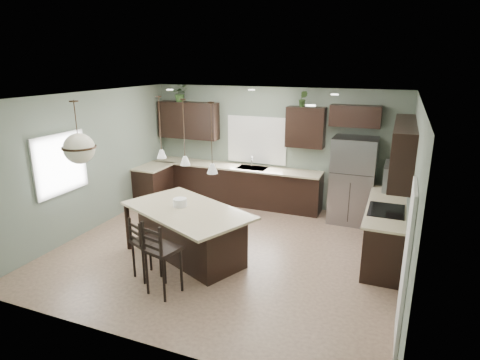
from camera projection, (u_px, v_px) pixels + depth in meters
name	position (u px, v px, depth m)	size (l,w,h in m)	color
ground	(227.00, 250.00, 7.44)	(6.00, 6.00, 0.00)	#9E8466
pantry_door	(405.00, 268.00, 4.71)	(0.04, 0.82, 2.04)	white
window_back	(257.00, 140.00, 9.58)	(1.35, 0.02, 1.00)	white
window_left	(60.00, 164.00, 7.35)	(0.02, 1.10, 1.00)	white
left_return_cabs	(154.00, 185.00, 9.79)	(0.60, 0.90, 0.90)	black
left_return_countertop	(153.00, 167.00, 9.65)	(0.66, 0.96, 0.04)	beige
back_lower_cabs	(235.00, 185.00, 9.80)	(4.20, 0.60, 0.90)	black
back_countertop	(235.00, 167.00, 9.65)	(4.20, 0.66, 0.04)	beige
sink_inset	(252.00, 168.00, 9.48)	(0.70, 0.45, 0.01)	gray
faucet	(252.00, 162.00, 9.41)	(0.02, 0.02, 0.28)	silver
back_upper_left	(189.00, 120.00, 9.95)	(1.55, 0.34, 0.90)	black
back_upper_right	(306.00, 127.00, 8.90)	(0.85, 0.34, 0.90)	black
fridge_header	(355.00, 116.00, 8.44)	(1.05, 0.34, 0.45)	black
right_lower_cabs	(385.00, 231.00, 7.13)	(0.60, 2.35, 0.90)	black
right_countertop	(387.00, 206.00, 7.00)	(0.66, 2.35, 0.04)	beige
cooktop	(386.00, 210.00, 6.75)	(0.58, 0.75, 0.02)	black
wall_oven_front	(366.00, 235.00, 7.00)	(0.01, 0.72, 0.60)	gray
right_upper_cabs	(403.00, 149.00, 6.66)	(0.34, 2.35, 0.90)	black
microwave	(397.00, 177.00, 6.55)	(0.40, 0.75, 0.40)	gray
refrigerator	(353.00, 180.00, 8.52)	(0.90, 0.74, 1.85)	gray
kitchen_island	(188.00, 234.00, 7.00)	(2.27, 1.29, 0.92)	black
serving_dish	(180.00, 202.00, 6.98)	(0.24, 0.24, 0.14)	silver
bar_stool_center	(146.00, 248.00, 6.35)	(0.38, 0.38, 1.03)	black
bar_stool_right	(163.00, 257.00, 5.90)	(0.44, 0.44, 1.18)	black
pendant_left	(160.00, 128.00, 6.97)	(0.17, 0.17, 1.10)	silver
pendant_center	(184.00, 133.00, 6.49)	(0.17, 0.17, 1.10)	white
pendant_right	(212.00, 138.00, 6.00)	(0.17, 0.17, 1.10)	white
chandelier	(77.00, 132.00, 6.18)	(0.52, 0.52, 0.99)	beige
plant_back_left	(180.00, 93.00, 9.80)	(0.37, 0.32, 0.41)	#2E4D21
plant_back_right	(303.00, 99.00, 8.72)	(0.19, 0.15, 0.35)	#2E491F
room_shell	(226.00, 161.00, 6.96)	(6.00, 6.00, 6.00)	slate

